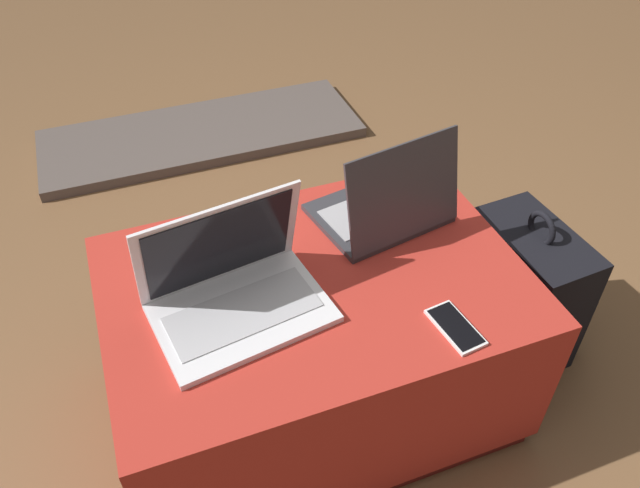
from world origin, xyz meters
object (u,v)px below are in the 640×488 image
(laptop_near, at_px, (234,289))
(laptop_far, at_px, (386,206))
(cell_phone, at_px, (455,327))
(backpack, at_px, (526,290))

(laptop_near, relative_size, laptop_far, 1.13)
(laptop_near, relative_size, cell_phone, 2.77)
(laptop_near, xyz_separation_m, laptop_far, (0.44, 0.15, 0.00))
(backpack, bearing_deg, laptop_far, 68.58)
(cell_phone, bearing_deg, laptop_far, 81.46)
(laptop_far, xyz_separation_m, backpack, (0.42, -0.13, -0.33))
(laptop_far, bearing_deg, cell_phone, 77.97)
(laptop_near, distance_m, laptop_far, 0.47)
(laptop_near, bearing_deg, backpack, -7.49)
(laptop_near, height_order, backpack, laptop_near)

